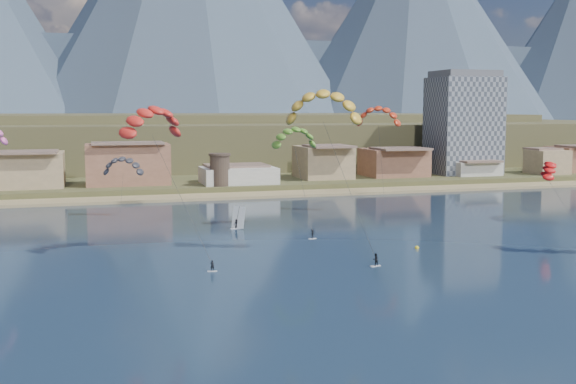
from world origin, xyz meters
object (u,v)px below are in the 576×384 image
(kitesurfer_yellow, at_px, (324,102))
(buoy, at_px, (417,248))
(windsurfer, at_px, (237,222))
(watchtower, at_px, (220,169))
(kitesurfer_green, at_px, (295,135))
(apartment_tower, at_px, (463,123))
(kitesurfer_red, at_px, (152,117))

(kitesurfer_yellow, distance_m, buoy, 27.70)
(windsurfer, relative_size, buoy, 6.23)
(watchtower, xyz_separation_m, kitesurfer_green, (4.06, -55.18, 10.90))
(watchtower, xyz_separation_m, kitesurfer_yellow, (1.39, -79.21, 16.70))
(apartment_tower, bearing_deg, buoy, -123.81)
(watchtower, bearing_deg, buoy, -78.13)
(buoy, bearing_deg, kitesurfer_green, 117.04)
(watchtower, height_order, kitesurfer_red, kitesurfer_red)
(apartment_tower, xyz_separation_m, kitesurfer_green, (-75.94, -69.18, -0.55))
(kitesurfer_green, bearing_deg, apartment_tower, 42.33)
(watchtower, bearing_deg, apartment_tower, 9.93)
(kitesurfer_green, bearing_deg, kitesurfer_red, -146.45)
(watchtower, xyz_separation_m, buoy, (16.87, -80.27, -6.25))
(kitesurfer_red, height_order, kitesurfer_yellow, kitesurfer_yellow)
(kitesurfer_yellow, relative_size, buoy, 39.56)
(kitesurfer_green, xyz_separation_m, windsurfer, (-10.88, 0.79, -15.94))
(apartment_tower, relative_size, windsurfer, 7.65)
(watchtower, bearing_deg, kitesurfer_green, -85.79)
(apartment_tower, height_order, kitesurfer_yellow, apartment_tower)
(kitesurfer_yellow, relative_size, kitesurfer_green, 1.26)
(buoy, bearing_deg, watchtower, 101.87)
(apartment_tower, xyz_separation_m, kitesurfer_yellow, (-78.61, -93.21, 5.25))
(kitesurfer_green, bearing_deg, kitesurfer_yellow, -96.32)
(apartment_tower, bearing_deg, windsurfer, -141.77)
(kitesurfer_yellow, bearing_deg, apartment_tower, 49.86)
(windsurfer, distance_m, buoy, 35.10)
(watchtower, relative_size, kitesurfer_red, 0.34)
(apartment_tower, height_order, watchtower, apartment_tower)
(apartment_tower, distance_m, kitesurfer_green, 102.73)
(kitesurfer_yellow, distance_m, windsurfer, 34.00)
(apartment_tower, distance_m, buoy, 114.83)
(kitesurfer_red, bearing_deg, apartment_tower, 40.19)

